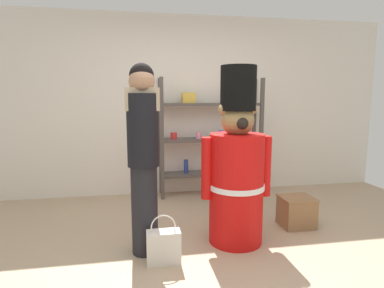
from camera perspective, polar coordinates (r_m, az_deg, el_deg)
The scene contains 7 objects.
ground_plane at distance 2.91m, azimuth 3.36°, elevation -20.83°, with size 6.40×6.40×0.00m, color tan.
back_wall at distance 4.71m, azimuth -2.67°, elevation 6.89°, with size 6.40×0.12×2.60m, color silver.
merchandise_shelf at distance 4.61m, azimuth 3.36°, elevation 1.48°, with size 1.49×0.35×1.70m.
teddy_bear_guard at distance 3.09m, azimuth 8.08°, elevation -4.85°, with size 0.70×0.55×1.72m.
person_shopper at distance 2.82m, azimuth -8.82°, elevation -1.51°, with size 0.29×0.28×1.72m.
shopping_bag at distance 2.86m, azimuth -5.18°, elevation -18.01°, with size 0.29×0.14×0.44m.
display_crate at distance 3.76m, azimuth 18.43°, elevation -11.54°, with size 0.36×0.32×0.33m.
Camera 1 is at (-0.59, -2.47, 1.42)m, focal length 29.39 mm.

